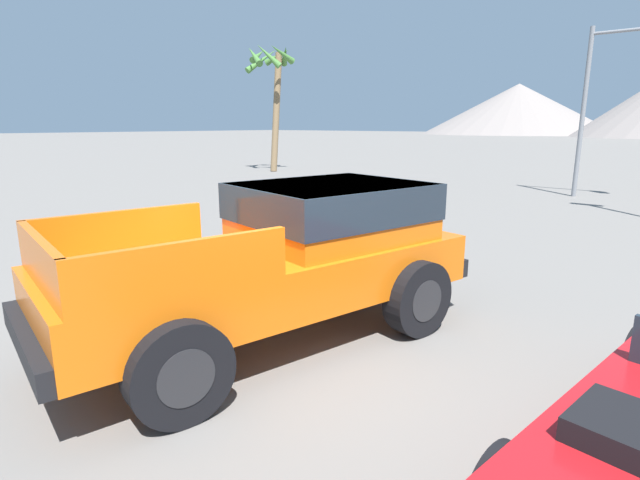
{
  "coord_description": "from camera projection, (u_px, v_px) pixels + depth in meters",
  "views": [
    {
      "loc": [
        3.92,
        -4.06,
        2.58
      ],
      "look_at": [
        -0.21,
        0.95,
        1.07
      ],
      "focal_mm": 28.0,
      "sensor_mm": 36.0,
      "label": 1
    }
  ],
  "objects": [
    {
      "name": "traffic_light_main",
      "position": [
        627.0,
        79.0,
        16.59
      ],
      "size": [
        3.34,
        0.38,
        5.84
      ],
      "color": "slate",
      "rests_on": "ground_plane"
    },
    {
      "name": "orange_pickup_truck",
      "position": [
        291.0,
        250.0,
        6.13
      ],
      "size": [
        3.17,
        5.54,
        1.84
      ],
      "rotation": [
        0.0,
        0.0,
        -0.22
      ],
      "color": "orange",
      "rests_on": "ground_plane"
    },
    {
      "name": "ground_plane",
      "position": [
        284.0,
        342.0,
        6.06
      ],
      "size": [
        320.0,
        320.0,
        0.0
      ],
      "primitive_type": "plane",
      "color": "slate"
    },
    {
      "name": "palm_tree_short",
      "position": [
        271.0,
        76.0,
        26.89
      ],
      "size": [
        2.66,
        2.75,
        6.78
      ],
      "color": "brown",
      "rests_on": "ground_plane"
    }
  ]
}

